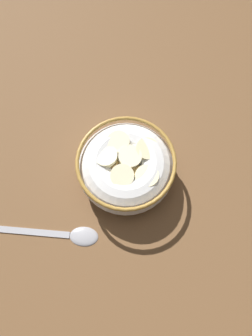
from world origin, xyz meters
The scene contains 3 objects.
ground_plane centered at (0.00, 0.00, -1.00)cm, with size 137.91×137.91×2.00cm, color brown.
cereal_bowl centered at (0.00, -0.02, 3.32)cm, with size 15.21×15.21×6.31cm.
spoon centered at (1.60, 13.33, 0.34)cm, with size 15.71×10.28×0.80cm.
Camera 1 is at (-10.93, 15.53, 55.52)cm, focal length 38.21 mm.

